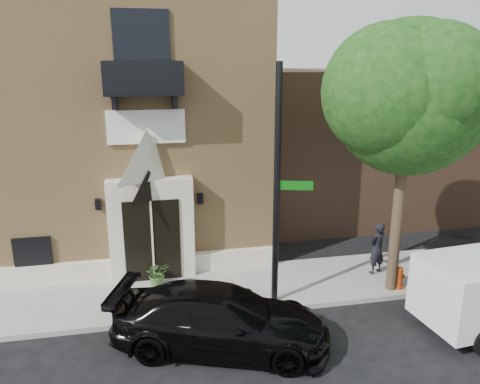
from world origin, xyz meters
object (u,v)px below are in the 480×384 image
Objects in this scene: dumpster at (453,260)px; street_sign at (277,188)px; fire_hydrant at (399,277)px; pedestrian_near at (377,248)px; black_sedan at (221,319)px.

street_sign is at bearing 163.28° from dumpster.
fire_hydrant is 1.23m from pedestrian_near.
dumpster is (2.04, 0.34, 0.23)m from fire_hydrant.
dumpster is 2.38m from pedestrian_near.
pedestrian_near is (-0.20, 1.10, 0.51)m from fire_hydrant.
black_sedan is at bearing -163.34° from fire_hydrant.
pedestrian_near is (3.67, 1.09, -2.49)m from street_sign.
fire_hydrant is (3.87, -0.01, -3.00)m from street_sign.
pedestrian_near reaches higher than black_sedan.
street_sign is (1.85, 1.73, 2.73)m from black_sedan.
fire_hydrant is at bearing 169.63° from dumpster.
dumpster is at bearing -56.70° from black_sedan.
fire_hydrant is (5.72, 1.71, -0.27)m from black_sedan.
black_sedan is 7.55× the size of fire_hydrant.
fire_hydrant is at bearing -54.86° from black_sedan.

